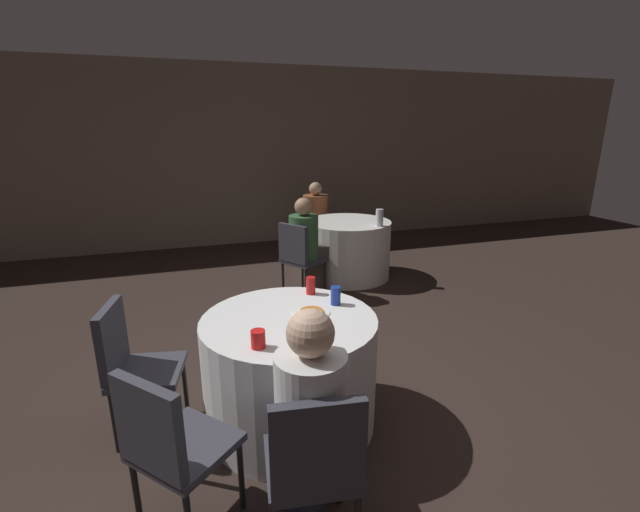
# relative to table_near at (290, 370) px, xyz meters

# --- Properties ---
(ground_plane) EXTENTS (16.00, 16.00, 0.00)m
(ground_plane) POSITION_rel_table_near_xyz_m (-0.02, -0.03, -0.36)
(ground_plane) COLOR #332621
(wall_back) EXTENTS (16.00, 0.06, 2.80)m
(wall_back) POSITION_rel_table_near_xyz_m (-0.02, 4.68, 1.04)
(wall_back) COLOR gray
(wall_back) RESTS_ON ground_plane
(table_near) EXTENTS (1.09, 1.09, 0.72)m
(table_near) POSITION_rel_table_near_xyz_m (0.00, 0.00, 0.00)
(table_near) COLOR white
(table_near) RESTS_ON ground_plane
(table_far) EXTENTS (1.08, 1.08, 0.72)m
(table_far) POSITION_rel_table_near_xyz_m (1.41, 2.55, 0.00)
(table_far) COLOR white
(table_far) RESTS_ON ground_plane
(chair_near_west) EXTENTS (0.47, 0.47, 0.86)m
(chair_near_west) POSITION_rel_table_near_xyz_m (-0.94, 0.18, 0.15)
(chair_near_west) COLOR #383842
(chair_near_west) RESTS_ON ground_plane
(chair_near_southwest) EXTENTS (0.56, 0.56, 0.86)m
(chair_near_southwest) POSITION_rel_table_near_xyz_m (-0.71, -0.64, 0.15)
(chair_near_southwest) COLOR #383842
(chair_near_southwest) RESTS_ON ground_plane
(chair_near_south) EXTENTS (0.45, 0.46, 0.86)m
(chair_near_south) POSITION_rel_table_near_xyz_m (-0.13, -0.95, 0.15)
(chair_near_south) COLOR #383842
(chair_near_south) RESTS_ON ground_plane
(chair_far_southwest) EXTENTS (0.55, 0.55, 0.86)m
(chair_far_southwest) POSITION_rel_table_near_xyz_m (0.61, 2.03, 0.15)
(chair_far_southwest) COLOR #383842
(chair_far_southwest) RESTS_ON ground_plane
(chair_far_north) EXTENTS (0.47, 0.47, 0.86)m
(chair_far_north) POSITION_rel_table_near_xyz_m (1.23, 3.49, 0.15)
(chair_far_north) COLOR #383842
(chair_far_north) RESTS_ON ground_plane
(person_green_jacket) EXTENTS (0.47, 0.44, 1.12)m
(person_green_jacket) POSITION_rel_table_near_xyz_m (0.75, 2.12, 0.20)
(person_green_jacket) COLOR #4C4238
(person_green_jacket) RESTS_ON ground_plane
(person_white_shirt) EXTENTS (0.33, 0.49, 1.15)m
(person_white_shirt) POSITION_rel_table_near_xyz_m (-0.11, -0.78, 0.21)
(person_white_shirt) COLOR #33384C
(person_white_shirt) RESTS_ON ground_plane
(person_floral_shirt) EXTENTS (0.40, 0.52, 1.12)m
(person_floral_shirt) POSITION_rel_table_near_xyz_m (1.25, 3.34, 0.21)
(person_floral_shirt) COLOR #4C4238
(person_floral_shirt) RESTS_ON ground_plane
(pizza_plate_near) EXTENTS (0.23, 0.23, 0.02)m
(pizza_plate_near) POSITION_rel_table_near_xyz_m (0.16, 0.03, 0.37)
(pizza_plate_near) COLOR white
(pizza_plate_near) RESTS_ON table_near
(soda_can_silver) EXTENTS (0.07, 0.07, 0.12)m
(soda_can_silver) POSITION_rel_table_near_xyz_m (0.03, -0.26, 0.42)
(soda_can_silver) COLOR silver
(soda_can_silver) RESTS_ON table_near
(soda_can_blue) EXTENTS (0.07, 0.07, 0.12)m
(soda_can_blue) POSITION_rel_table_near_xyz_m (0.35, 0.12, 0.42)
(soda_can_blue) COLOR #1E38A5
(soda_can_blue) RESTS_ON table_near
(soda_can_red) EXTENTS (0.07, 0.07, 0.12)m
(soda_can_red) POSITION_rel_table_near_xyz_m (0.25, 0.35, 0.42)
(soda_can_red) COLOR red
(soda_can_red) RESTS_ON table_near
(cup_near) EXTENTS (0.08, 0.08, 0.10)m
(cup_near) POSITION_rel_table_near_xyz_m (-0.24, -0.30, 0.41)
(cup_near) COLOR red
(cup_near) RESTS_ON table_near
(bottle_far) EXTENTS (0.09, 0.09, 0.20)m
(bottle_far) POSITION_rel_table_near_xyz_m (1.65, 2.18, 0.46)
(bottle_far) COLOR silver
(bottle_far) RESTS_ON table_far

